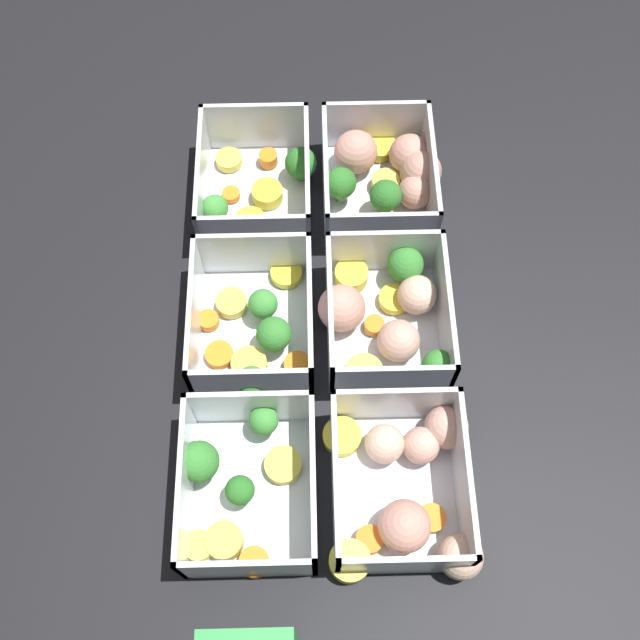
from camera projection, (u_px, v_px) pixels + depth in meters
ground_plane at (320, 330)px, 0.80m from camera, size 4.00×4.00×0.00m
container_near_left at (408, 487)px, 0.70m from camera, size 0.17×0.15×0.07m
container_near_center at (386, 314)px, 0.78m from camera, size 0.16×0.14×0.07m
container_near_right at (385, 174)px, 0.86m from camera, size 0.17×0.14×0.07m
container_far_left at (242, 484)px, 0.70m from camera, size 0.16×0.13×0.07m
container_far_center at (256, 328)px, 0.78m from camera, size 0.17×0.13×0.07m
container_far_right at (258, 184)px, 0.85m from camera, size 0.16×0.13×0.07m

